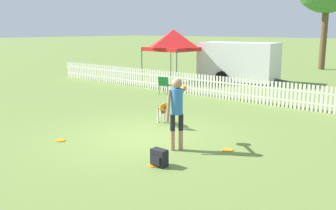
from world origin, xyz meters
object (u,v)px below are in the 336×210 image
Objects in this scene: leaping_dog at (163,109)px; folding_chair_center at (165,84)px; frisbee_midfield at (227,150)px; equipment_trailer at (239,61)px; handler_person at (177,104)px; frisbee_near_handler at (60,140)px; frisbee_near_dog at (154,165)px; canopy_tent_main at (174,40)px; backpack_on_grass at (159,158)px.

leaping_dog is 1.17× the size of folding_chair_center.
equipment_trailer is (-5.83, 10.52, 1.13)m from frisbee_midfield.
folding_chair_center is at bearing 141.91° from frisbee_midfield.
handler_person reaches higher than frisbee_near_handler.
equipment_trailer reaches higher than leaping_dog.
canopy_tent_main is at bearing 127.91° from frisbee_near_dog.
folding_chair_center is at bearing 109.83° from frisbee_near_handler.
backpack_on_grass is 0.07× the size of equipment_trailer.
frisbee_near_dog is at bearing -123.38° from handler_person.
canopy_tent_main is (-4.85, 10.46, 2.26)m from frisbee_near_handler.
leaping_dog is at bearing -81.73° from equipment_trailer.
leaping_dog is 3.53× the size of frisbee_midfield.
leaping_dog reaches higher than backpack_on_grass.
canopy_tent_main is at bearing 114.86° from frisbee_near_handler.
equipment_trailer is (-5.27, 12.36, 0.96)m from backpack_on_grass.
backpack_on_grass is at bearing 5.76° from frisbee_near_handler.
backpack_on_grass is at bearing -106.71° from frisbee_midfield.
handler_person is 1.52m from backpack_on_grass.
handler_person is 0.61× the size of canopy_tent_main.
handler_person is at bearing 122.02° from folding_chair_center.
backpack_on_grass is (-0.55, -1.84, 0.17)m from frisbee_midfield.
backpack_on_grass is 0.46× the size of folding_chair_center.
frisbee_near_dog is at bearing -109.03° from frisbee_midfield.
backpack_on_grass is 13.10m from canopy_tent_main.
handler_person reaches higher than folding_chair_center.
frisbee_near_handler is 3.10m from frisbee_near_dog.
leaping_dog is 2.55× the size of backpack_on_grass.
leaping_dog is 5.41m from folding_chair_center.
equipment_trailer is at bearing 99.34° from frisbee_near_handler.
frisbee_near_handler is (-0.95, -2.98, -0.47)m from leaping_dog.
folding_chair_center is 4.44m from canopy_tent_main.
folding_chair_center is (-3.51, 4.12, -0.00)m from leaping_dog.
leaping_dog is 3.16m from frisbee_near_handler.
folding_chair_center is (-2.56, 7.10, 0.47)m from frisbee_near_handler.
leaping_dog is 3.53× the size of frisbee_near_dog.
frisbee_near_handler is 3.21m from backpack_on_grass.
folding_chair_center is 0.28× the size of canopy_tent_main.
equipment_trailer reaches higher than backpack_on_grass.
handler_person is 12.23m from equipment_trailer.
handler_person is 1.84× the size of leaping_dog.
canopy_tent_main is at bearing -67.02° from folding_chair_center.
frisbee_near_dog is (2.13, -2.70, -0.47)m from leaping_dog.
frisbee_near_handler is 0.09× the size of canopy_tent_main.
canopy_tent_main is (-7.60, 9.01, 1.16)m from handler_person.
frisbee_near_dog is at bearing -76.49° from equipment_trailer.
equipment_trailer is (0.47, 5.59, 0.66)m from folding_chair_center.
backpack_on_grass is (2.23, -2.66, -0.30)m from leaping_dog.
canopy_tent_main reaches higher than backpack_on_grass.
frisbee_near_dog is 0.05× the size of equipment_trailer.
equipment_trailer reaches higher than frisbee_near_dog.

